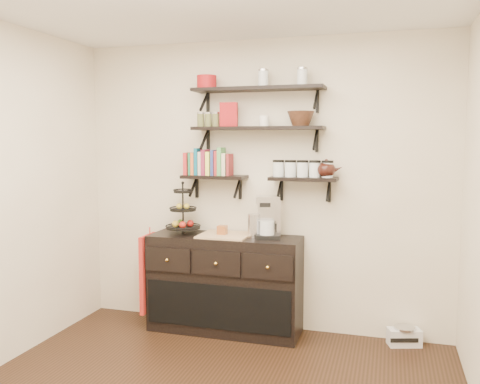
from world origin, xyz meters
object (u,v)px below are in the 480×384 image
at_px(fruit_stand, 183,217).
at_px(coffee_maker, 268,218).
at_px(sideboard, 225,283).
at_px(radio, 404,336).

xyz_separation_m(fruit_stand, coffee_maker, (0.81, 0.02, 0.02)).
xyz_separation_m(sideboard, radio, (1.60, 0.11, -0.37)).
bearing_deg(radio, fruit_stand, 165.89).
distance_m(sideboard, coffee_maker, 0.75).
bearing_deg(radio, coffee_maker, 166.91).
bearing_deg(coffee_maker, sideboard, 167.48).
bearing_deg(fruit_stand, radio, 3.12).
distance_m(sideboard, fruit_stand, 0.74).
bearing_deg(sideboard, fruit_stand, 179.55).
height_order(sideboard, fruit_stand, fruit_stand).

